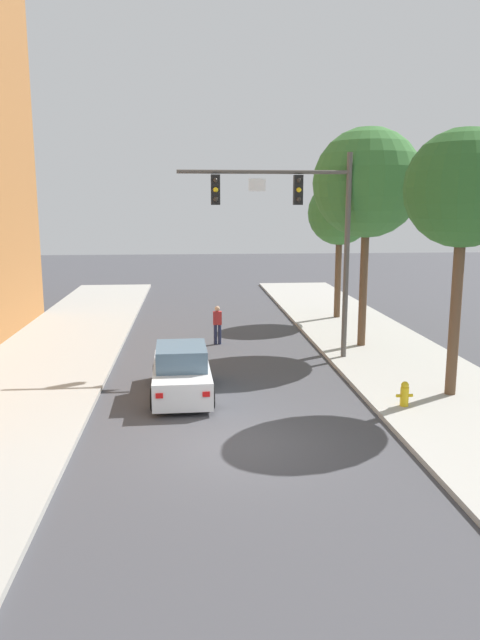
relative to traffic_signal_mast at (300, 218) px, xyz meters
name	(u,v)px	position (x,y,z in m)	size (l,w,h in m)	color
ground_plane	(240,444)	(-2.85, -7.79, -5.33)	(120.00, 120.00, 0.00)	#424247
traffic_signal_mast	(300,218)	(0.00, 0.00, 0.00)	(6.27, 0.38, 7.50)	#514C47
car_lead_white	(182,373)	(-4.31, -3.80, -4.61)	(1.92, 4.28, 1.60)	silver
pedestrian_crossing_road	(217,323)	(-2.88, 3.10, -4.41)	(0.36, 0.22, 1.64)	#232847
fire_hydrant	(405,394)	(2.02, -5.77, -4.82)	(0.48, 0.24, 0.72)	gold
street_tree_nearest	(464,190)	(3.81, -4.79, 0.88)	(3.39, 3.39, 7.80)	brown
street_tree_second	(367,183)	(2.97, 1.81, 1.30)	(4.27, 4.27, 8.64)	brown
street_tree_third	(340,214)	(3.52, 8.14, 0.07)	(3.20, 3.20, 6.89)	brown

